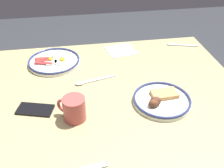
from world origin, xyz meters
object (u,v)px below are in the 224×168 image
Objects in this scene: cell_phone at (35,110)px; paper_napkin at (121,51)px; fork_far at (182,45)px; plate_center_pancakes at (161,100)px; plate_near_main at (54,61)px; coffee_mug at (74,108)px; tea_spoon at (90,81)px.

paper_napkin is at bearing -118.53° from cell_phone.
cell_phone is at bearing 29.04° from fork_far.
fork_far is at bearing -179.12° from paper_napkin.
fork_far is (-0.28, -0.48, -0.01)m from plate_center_pancakes.
paper_napkin is (-0.37, -0.08, -0.01)m from plate_near_main.
plate_near_main is at bearing -78.61° from coffee_mug.
plate_near_main is 0.26m from tea_spoon.
paper_napkin is at bearing -126.06° from tea_spoon.
coffee_mug reaches higher than fork_far.
plate_near_main is at bearing 12.11° from paper_napkin.
plate_near_main reaches higher than tea_spoon.
coffee_mug reaches higher than plate_center_pancakes.
fork_far is (-0.80, -0.44, -0.00)m from cell_phone.
paper_napkin is 0.34m from tea_spoon.
cell_phone is 0.96× the size of paper_napkin.
tea_spoon is (0.28, -0.20, -0.01)m from plate_center_pancakes.
cell_phone is 0.82× the size of fork_far.
fork_far is at bearing -134.72° from cell_phone.
plate_near_main is 1.77× the size of paper_napkin.
coffee_mug is at bearing 171.87° from cell_phone.
tea_spoon reaches higher than paper_napkin.
paper_napkin is at bearing -118.78° from coffee_mug.
plate_center_pancakes reaches higher than tea_spoon.
plate_near_main is 0.37m from cell_phone.
cell_phone is 0.74× the size of tea_spoon.
cell_phone reaches higher than fork_far.
cell_phone is 0.29m from tea_spoon.
paper_napkin is (0.08, -0.47, -0.01)m from plate_center_pancakes.
coffee_mug is 0.74× the size of paper_napkin.
plate_near_main reaches higher than cell_phone.
plate_near_main is at bearing -84.57° from cell_phone.
plate_center_pancakes reaches higher than fork_far.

